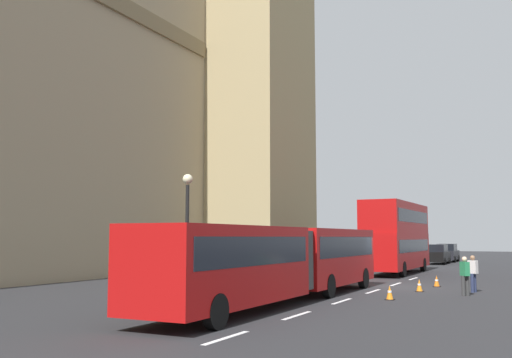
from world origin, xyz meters
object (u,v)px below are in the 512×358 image
object	(u,v)px
sedan_trailing	(448,253)
pedestrian_near_cones	(465,275)
double_decker_bus	(397,235)
traffic_cone_east	(437,281)
sedan_lead	(437,254)
pedestrian_by_kerb	(473,272)
articulated_bus	(283,257)
traffic_cone_middle	(419,286)
street_lamp	(187,225)
traffic_cone_west	(390,293)

from	to	relation	value
sedan_trailing	pedestrian_near_cones	world-z (taller)	sedan_trailing
double_decker_bus	traffic_cone_east	size ratio (longest dim) A/B	18.43
double_decker_bus	sedan_trailing	bearing A→B (deg)	-0.76
sedan_lead	pedestrian_by_kerb	size ratio (longest dim) A/B	2.60
double_decker_bus	articulated_bus	bearing A→B (deg)	-179.99
sedan_trailing	traffic_cone_middle	bearing A→B (deg)	-173.87
articulated_bus	pedestrian_by_kerb	size ratio (longest dim) A/B	10.35
articulated_bus	sedan_lead	size ratio (longest dim) A/B	3.97
street_lamp	sedan_lead	bearing A→B (deg)	-7.47
sedan_trailing	traffic_cone_west	world-z (taller)	sedan_trailing
traffic_cone_west	traffic_cone_east	xyz separation A→B (m)	(7.19, -0.67, 0.00)
double_decker_bus	pedestrian_by_kerb	xyz separation A→B (m)	(-12.05, -6.25, -1.80)
traffic_cone_west	traffic_cone_east	world-z (taller)	same
traffic_cone_east	pedestrian_by_kerb	xyz separation A→B (m)	(-2.32, -2.02, 0.63)
street_lamp	pedestrian_near_cones	distance (m)	12.25
traffic_cone_west	double_decker_bus	bearing A→B (deg)	11.88
sedan_lead	traffic_cone_west	xyz separation A→B (m)	(-32.79, -3.41, -0.63)
sedan_lead	street_lamp	distance (m)	35.84
articulated_bus	traffic_cone_middle	world-z (taller)	articulated_bus
traffic_cone_middle	articulated_bus	bearing A→B (deg)	149.38
double_decker_bus	traffic_cone_west	xyz separation A→B (m)	(-16.92, -3.56, -2.43)
sedan_lead	traffic_cone_east	distance (m)	25.93
articulated_bus	traffic_cone_middle	bearing A→B (deg)	-30.62
double_decker_bus	traffic_cone_west	bearing A→B (deg)	-168.12
sedan_trailing	street_lamp	distance (m)	41.31
street_lamp	pedestrian_by_kerb	distance (m)	13.32
traffic_cone_west	articulated_bus	bearing A→B (deg)	125.84
double_decker_bus	pedestrian_by_kerb	bearing A→B (deg)	-152.58
traffic_cone_west	pedestrian_by_kerb	size ratio (longest dim) A/B	0.34
traffic_cone_middle	pedestrian_by_kerb	xyz separation A→B (m)	(0.77, -2.30, 0.63)
pedestrian_near_cones	pedestrian_by_kerb	size ratio (longest dim) A/B	1.00
articulated_bus	traffic_cone_east	xyz separation A→B (m)	(9.76, -4.23, -1.46)
traffic_cone_west	street_lamp	world-z (taller)	street_lamp
sedan_lead	sedan_trailing	distance (m)	5.50
traffic_cone_middle	traffic_cone_west	bearing A→B (deg)	174.54
double_decker_bus	street_lamp	bearing A→B (deg)	167.06
sedan_lead	traffic_cone_middle	xyz separation A→B (m)	(-28.69, -3.81, -0.63)
double_decker_bus	sedan_lead	bearing A→B (deg)	-0.53
sedan_trailing	street_lamp	world-z (taller)	street_lamp
traffic_cone_middle	double_decker_bus	bearing A→B (deg)	17.14
sedan_trailing	sedan_lead	bearing A→B (deg)	178.59
articulated_bus	sedan_lead	distance (m)	35.37
traffic_cone_west	pedestrian_near_cones	bearing A→B (deg)	-39.87
articulated_bus	street_lamp	xyz separation A→B (m)	(-0.11, 4.51, 1.31)
sedan_trailing	traffic_cone_middle	size ratio (longest dim) A/B	7.59
pedestrian_by_kerb	traffic_cone_west	bearing A→B (deg)	151.06
articulated_bus	street_lamp	bearing A→B (deg)	91.40
double_decker_bus	traffic_cone_middle	bearing A→B (deg)	-162.86
sedan_lead	pedestrian_near_cones	xyz separation A→B (m)	(-29.74, -5.96, -0.00)
double_decker_bus	street_lamp	distance (m)	20.12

